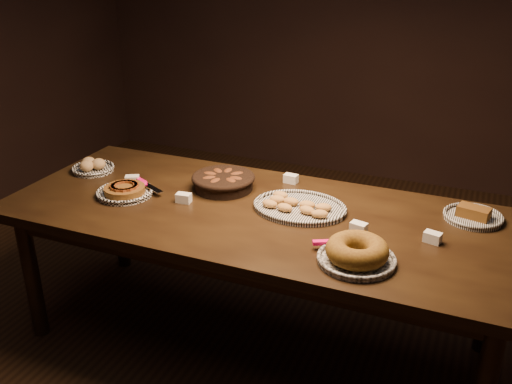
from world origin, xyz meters
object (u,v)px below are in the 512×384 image
at_px(madeleine_platter, 299,207).
at_px(bundt_cake_plate, 357,253).
at_px(buffet_table, 256,224).
at_px(apple_tart_plate, 125,191).

height_order(madeleine_platter, bundt_cake_plate, bundt_cake_plate).
relative_size(buffet_table, bundt_cake_plate, 6.83).
relative_size(madeleine_platter, bundt_cake_plate, 1.25).
height_order(apple_tart_plate, madeleine_platter, apple_tart_plate).
bearing_deg(buffet_table, apple_tart_plate, -172.67).
xyz_separation_m(buffet_table, apple_tart_plate, (-0.67, -0.09, 0.09)).
distance_m(apple_tart_plate, madeleine_platter, 0.87).
distance_m(apple_tart_plate, bundt_cake_plate, 1.23).
height_order(buffet_table, bundt_cake_plate, bundt_cake_plate).
bearing_deg(madeleine_platter, apple_tart_plate, 173.93).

